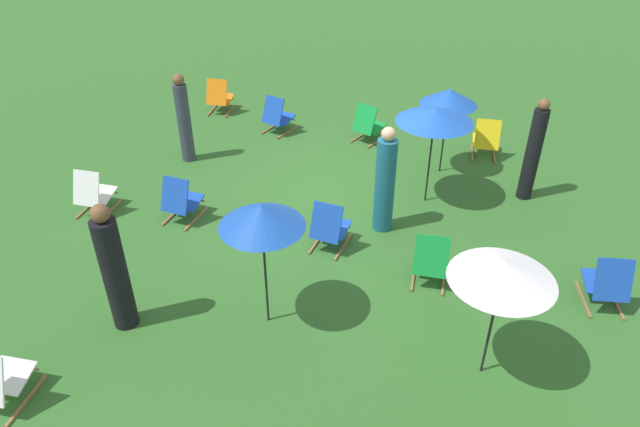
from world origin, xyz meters
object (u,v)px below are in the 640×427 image
object	(u,v)px
deckchair_2	(330,227)
umbrella_1	(449,97)
deckchair_5	(368,125)
deckchair_12	(181,201)
deckchair_9	(486,140)
person_2	(114,271)
umbrella_3	(503,271)
umbrella_0	(435,116)
deckchair_10	(431,260)
umbrella_2	(262,216)
person_1	(184,120)
person_3	(533,152)
deckchair_3	(607,284)
person_0	(385,183)
deckchair_6	(219,97)
deckchair_7	(93,193)
deckchair_8	(277,116)

from	to	relation	value
deckchair_2	umbrella_1	world-z (taller)	umbrella_1
deckchair_5	deckchair_12	size ratio (longest dim) A/B	1.04
deckchair_9	person_2	size ratio (longest dim) A/B	0.44
deckchair_12	umbrella_3	distance (m)	5.60
deckchair_9	person_2	xyz separation A→B (m)	(3.79, 6.67, 0.53)
deckchair_9	umbrella_0	xyz separation A→B (m)	(0.73, 2.13, 1.27)
deckchair_12	umbrella_0	world-z (taller)	umbrella_0
deckchair_10	person_2	distance (m)	4.34
deckchair_5	umbrella_2	world-z (taller)	umbrella_2
umbrella_0	person_1	distance (m)	4.88
deckchair_10	person_1	bearing A→B (deg)	-28.52
umbrella_1	person_3	distance (m)	1.78
deckchair_3	deckchair_12	size ratio (longest dim) A/B	1.03
deckchair_5	person_2	size ratio (longest dim) A/B	0.46
deckchair_10	umbrella_1	world-z (taller)	umbrella_1
deckchair_3	person_0	world-z (taller)	person_0
deckchair_9	umbrella_3	bearing A→B (deg)	87.24
deckchair_6	deckchair_9	distance (m)	6.14
person_2	umbrella_2	bearing A→B (deg)	-54.95
umbrella_0	umbrella_2	bearing A→B (deg)	71.12
deckchair_2	deckchair_9	world-z (taller)	same
person_1	person_3	world-z (taller)	person_3
deckchair_12	umbrella_0	xyz separation A→B (m)	(-3.73, -2.11, 1.27)
deckchair_3	deckchair_12	world-z (taller)	same
deckchair_6	deckchair_7	bearing A→B (deg)	81.52
person_0	person_3	distance (m)	2.85
umbrella_0	person_1	size ratio (longest dim) A/B	0.98
umbrella_1	umbrella_0	bearing A→B (deg)	88.81
deckchair_8	deckchair_12	size ratio (longest dim) A/B	1.02
deckchair_9	person_1	distance (m)	6.04
umbrella_0	deckchair_3	bearing A→B (deg)	147.90
person_0	person_1	bearing A→B (deg)	-78.61
deckchair_3	deckchair_6	xyz separation A→B (m)	(8.31, -3.96, 0.00)
deckchair_5	umbrella_1	size ratio (longest dim) A/B	0.51
umbrella_1	person_3	bearing A→B (deg)	166.23
deckchair_7	deckchair_9	distance (m)	7.54
deckchair_8	person_2	world-z (taller)	person_2
deckchair_2	deckchair_5	distance (m)	3.93
umbrella_1	person_0	bearing A→B (deg)	77.44
person_2	person_3	xyz separation A→B (m)	(-4.70, -5.33, 0.01)
person_0	person_2	size ratio (longest dim) A/B	0.97
deckchair_8	umbrella_1	distance (m)	3.91
deckchair_9	umbrella_2	distance (m)	6.41
deckchair_2	person_0	size ratio (longest dim) A/B	0.45
umbrella_0	umbrella_2	distance (m)	4.02
umbrella_3	person_1	bearing A→B (deg)	-28.62
person_1	person_2	xyz separation A→B (m)	(-1.76, 4.35, 0.03)
deckchair_10	person_1	xyz separation A→B (m)	(5.36, -1.99, 0.50)
deckchair_6	person_0	xyz separation A→B (m)	(-4.92, 3.25, 0.50)
person_2	umbrella_3	bearing A→B (deg)	-66.82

